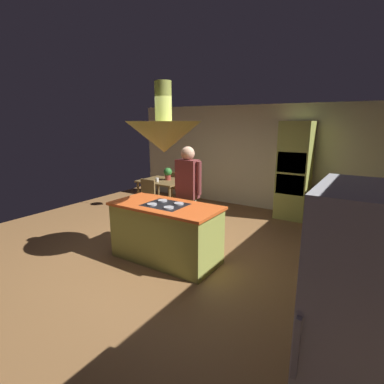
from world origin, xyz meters
TOP-DOWN VIEW (x-y plane):
  - ground at (0.00, 0.00)m, footprint 8.16×8.16m
  - wall_back at (0.00, 3.45)m, footprint 6.80×0.10m
  - kitchen_island at (0.00, -0.20)m, footprint 1.72×0.83m
  - counter_run_right at (2.84, 0.60)m, footprint 0.73×2.59m
  - oven_tower at (1.10, 3.04)m, footprint 0.66×0.62m
  - refrigerator at (2.80, -1.90)m, footprint 0.72×0.74m
  - dining_table at (-1.70, 1.90)m, footprint 1.07×0.88m
  - person_at_island at (-0.04, 0.49)m, footprint 0.53×0.23m
  - range_hood at (0.00, -0.20)m, footprint 1.10×1.10m
  - pendant_light_over_table at (-1.70, 1.90)m, footprint 0.32×0.32m
  - chair_facing_island at (-1.70, 1.24)m, footprint 0.40×0.40m
  - chair_by_back_wall at (-1.70, 2.56)m, footprint 0.40×0.40m
  - potted_plant_on_table at (-1.63, 2.00)m, footprint 0.20×0.20m
  - cup_on_table at (-1.70, 1.68)m, footprint 0.07×0.07m

SIDE VIEW (x-z plane):
  - ground at x=0.00m, z-range 0.00..0.00m
  - kitchen_island at x=0.00m, z-range -0.01..0.92m
  - counter_run_right at x=2.84m, z-range 0.01..0.92m
  - chair_facing_island at x=-1.70m, z-range 0.07..0.94m
  - chair_by_back_wall at x=-1.70m, z-range 0.07..0.94m
  - dining_table at x=-1.70m, z-range 0.28..1.04m
  - cup_on_table at x=-1.70m, z-range 0.76..0.85m
  - refrigerator at x=2.80m, z-range 0.00..1.82m
  - potted_plant_on_table at x=-1.63m, z-range 0.78..1.08m
  - person_at_island at x=-0.04m, z-range 0.14..1.88m
  - oven_tower at x=1.10m, z-range 0.00..2.16m
  - wall_back at x=0.00m, z-range 0.00..2.55m
  - pendant_light_over_table at x=-1.70m, z-range 1.45..2.27m
  - range_hood at x=0.00m, z-range 1.46..2.46m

